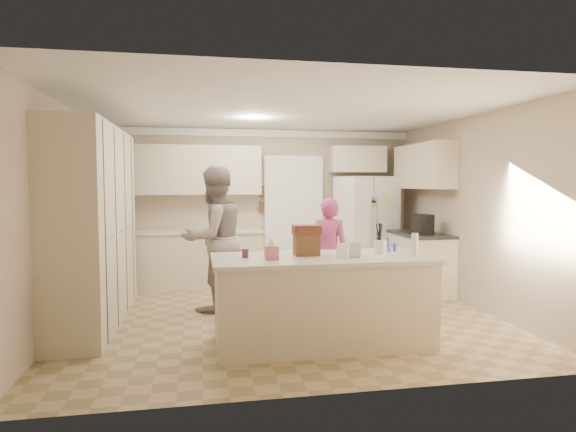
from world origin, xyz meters
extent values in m
cube|color=tan|center=(0.00, 0.00, -0.01)|extent=(5.20, 4.60, 0.02)
cube|color=white|center=(0.00, 0.00, 2.61)|extent=(5.20, 4.60, 0.02)
cube|color=tan|center=(0.00, 2.31, 1.30)|extent=(5.20, 0.02, 2.60)
cube|color=tan|center=(0.00, -2.31, 1.30)|extent=(5.20, 0.02, 2.60)
cube|color=tan|center=(-2.61, 0.00, 1.30)|extent=(0.02, 4.60, 2.60)
cube|color=tan|center=(2.61, 0.00, 1.30)|extent=(0.02, 4.60, 2.60)
cube|color=white|center=(0.00, 2.26, 2.53)|extent=(5.20, 0.08, 0.12)
cube|color=beige|center=(-2.30, 0.20, 1.18)|extent=(0.60, 2.60, 2.35)
cube|color=beige|center=(-1.15, 2.00, 0.44)|extent=(2.20, 0.60, 0.88)
cube|color=beige|center=(-1.15, 1.99, 0.90)|extent=(2.24, 0.63, 0.04)
cube|color=beige|center=(-1.15, 2.12, 1.90)|extent=(2.20, 0.35, 0.80)
cube|color=black|center=(0.55, 2.28, 1.05)|extent=(0.90, 0.06, 2.10)
cube|color=white|center=(0.55, 2.24, 1.05)|extent=(1.02, 0.03, 2.22)
cube|color=brown|center=(0.02, 2.27, 1.55)|extent=(0.15, 0.02, 0.20)
cube|color=brown|center=(0.02, 2.27, 1.28)|extent=(0.15, 0.02, 0.20)
cube|color=white|center=(1.73, 1.88, 0.90)|extent=(1.03, 0.88, 1.80)
cube|color=gray|center=(1.73, 1.52, 0.90)|extent=(0.02, 0.02, 1.78)
cube|color=black|center=(1.51, 1.51, 1.15)|extent=(0.22, 0.03, 0.35)
cylinder|color=silver|center=(1.68, 1.51, 1.05)|extent=(0.02, 0.02, 0.85)
cylinder|color=silver|center=(1.78, 1.51, 1.05)|extent=(0.02, 0.02, 0.85)
cube|color=beige|center=(1.65, 2.12, 2.10)|extent=(0.95, 0.35, 0.45)
cube|color=beige|center=(2.30, 1.00, 0.44)|extent=(0.60, 1.20, 0.88)
cube|color=#2D2B28|center=(2.29, 1.00, 0.90)|extent=(0.63, 1.24, 0.04)
cube|color=beige|center=(2.43, 1.20, 1.95)|extent=(0.35, 1.50, 0.70)
cube|color=black|center=(2.25, 0.80, 1.07)|extent=(0.22, 0.28, 0.30)
cube|color=beige|center=(0.20, -1.10, 0.44)|extent=(2.20, 0.90, 0.88)
cube|color=beige|center=(0.20, -1.10, 0.90)|extent=(2.28, 0.96, 0.05)
cylinder|color=white|center=(0.85, -1.05, 1.00)|extent=(0.13, 0.13, 0.15)
cube|color=#D47B7F|center=(-0.35, -1.20, 1.00)|extent=(0.13, 0.13, 0.14)
cone|color=white|center=(-0.35, -1.20, 1.10)|extent=(0.08, 0.08, 0.08)
cube|color=brown|center=(0.05, -1.00, 1.04)|extent=(0.26, 0.18, 0.22)
cube|color=#592D1E|center=(0.05, -1.00, 1.20)|extent=(0.28, 0.20, 0.10)
cylinder|color=#59263F|center=(-0.60, -1.05, 0.97)|extent=(0.07, 0.07, 0.09)
cube|color=white|center=(0.35, -1.30, 1.01)|extent=(0.12, 0.06, 0.16)
cube|color=silver|center=(0.50, -1.25, 1.01)|extent=(0.12, 0.05, 0.16)
cylinder|color=silver|center=(1.15, -1.25, 1.04)|extent=(0.07, 0.07, 0.24)
cylinder|color=#425CB8|center=(1.02, -0.88, 0.97)|extent=(0.05, 0.05, 0.09)
cylinder|color=#425CB8|center=(1.09, -0.88, 0.97)|extent=(0.05, 0.05, 0.09)
imported|color=gray|center=(-0.87, 0.48, 0.96)|extent=(1.17, 1.12, 1.91)
imported|color=#B2408C|center=(0.69, 0.47, 0.74)|extent=(0.64, 0.54, 1.49)
camera|label=1|loc=(-1.04, -5.90, 1.68)|focal=30.00mm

